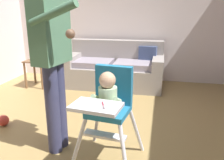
% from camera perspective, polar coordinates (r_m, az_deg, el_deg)
% --- Properties ---
extents(ground, '(6.13, 6.80, 0.10)m').
position_cam_1_polar(ground, '(2.83, -7.29, -15.16)').
color(ground, '#997C49').
extents(wall_far, '(5.33, 0.06, 2.56)m').
position_cam_1_polar(wall_far, '(4.96, 2.32, 14.84)').
color(wall_far, silver).
rests_on(wall_far, ground).
extents(couch, '(1.86, 0.86, 0.86)m').
position_cam_1_polar(couch, '(4.59, 0.73, 2.75)').
color(couch, gray).
rests_on(couch, ground).
extents(high_chair, '(0.68, 0.78, 0.94)m').
position_cam_1_polar(high_chair, '(2.17, -0.78, -4.93)').
color(high_chair, white).
rests_on(high_chair, ground).
extents(adult_standing, '(0.51, 0.56, 1.73)m').
position_cam_1_polar(adult_standing, '(2.35, -14.11, 5.10)').
color(adult_standing, '#36385A').
rests_on(adult_standing, ground).
extents(toy_ball, '(0.14, 0.14, 0.14)m').
position_cam_1_polar(toy_ball, '(3.37, -24.88, -8.91)').
color(toy_ball, '#D13D33').
rests_on(toy_ball, ground).
extents(side_table, '(0.40, 0.40, 0.52)m').
position_cam_1_polar(side_table, '(4.73, -17.66, 2.98)').
color(side_table, brown).
rests_on(side_table, ground).
extents(sippy_cup, '(0.07, 0.07, 0.10)m').
position_cam_1_polar(sippy_cup, '(4.71, -18.16, 5.24)').
color(sippy_cup, green).
rests_on(sippy_cup, side_table).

